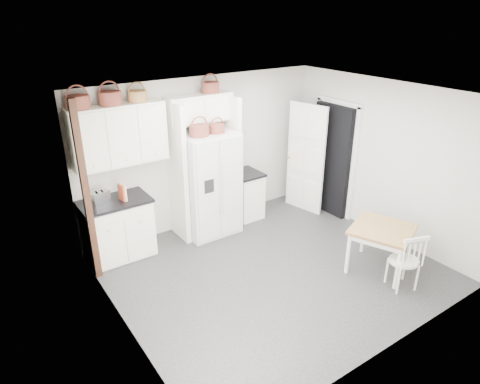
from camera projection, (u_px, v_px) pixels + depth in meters
floor at (273, 270)px, 6.42m from camera, size 4.50×4.50×0.00m
ceiling at (279, 96)px, 5.37m from camera, size 4.50×4.50×0.00m
wall_back at (203, 153)px, 7.41m from camera, size 4.50×0.00×4.50m
wall_left at (117, 236)px, 4.73m from camera, size 0.00×4.00×4.00m
wall_right at (382, 160)px, 7.06m from camera, size 0.00×4.00×4.00m
refrigerator at (208, 184)px, 7.19m from camera, size 0.92×0.74×1.77m
base_cab_left at (118, 229)px, 6.62m from camera, size 0.99×0.63×0.92m
base_cab_right at (246, 196)px, 7.90m from camera, size 0.47×0.57×0.83m
dining_table at (380, 249)px, 6.32m from camera, size 1.08×1.08×0.69m
windsor_chair at (404, 261)px, 5.88m from camera, size 0.51×0.49×0.84m
counter_left at (114, 201)px, 6.43m from camera, size 1.03×0.67×0.04m
counter_right at (246, 174)px, 7.72m from camera, size 0.51×0.61×0.04m
toaster at (100, 198)px, 6.28m from camera, size 0.30×0.22×0.19m
cookbook_red at (122, 193)px, 6.36m from camera, size 0.06×0.17×0.25m
cookbook_cream at (123, 193)px, 6.38m from camera, size 0.06×0.16×0.24m
basket_upper_a at (78, 102)px, 5.78m from camera, size 0.32×0.32×0.18m
basket_upper_b at (110, 98)px, 6.01m from camera, size 0.33×0.33×0.19m
basket_upper_c at (137, 96)px, 6.22m from camera, size 0.28×0.28×0.16m
basket_bridge_b at (210, 87)px, 6.86m from camera, size 0.30×0.30×0.17m
basket_fridge_a at (199, 131)px, 6.63m from camera, size 0.32×0.32×0.17m
basket_fridge_b at (217, 129)px, 6.81m from camera, size 0.25×0.25×0.14m
upper_cabinet at (119, 135)px, 6.26m from camera, size 1.40×0.34×0.90m
bridge_cabinet at (199, 108)px, 6.87m from camera, size 1.12×0.34×0.45m
fridge_panel_left at (177, 174)px, 6.90m from camera, size 0.08×0.60×2.30m
fridge_panel_right at (230, 162)px, 7.43m from camera, size 0.08×0.60×2.30m
trim_post at (86, 194)px, 5.78m from camera, size 0.09×0.09×2.60m
doorway_void at (333, 160)px, 7.88m from camera, size 0.18×0.85×2.05m
door_slab at (306, 159)px, 7.95m from camera, size 0.21×0.79×2.05m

